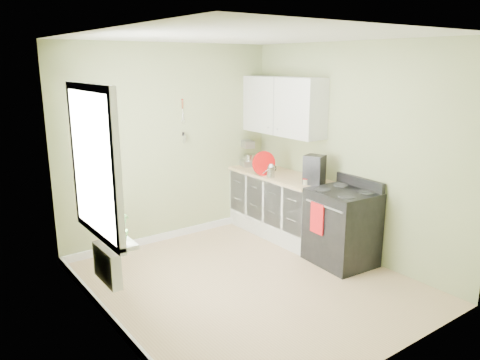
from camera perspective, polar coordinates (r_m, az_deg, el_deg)
floor at (r=5.46m, az=1.15°, el=-12.57°), size 3.20×3.60×0.02m
ceiling at (r=4.88m, az=1.31°, el=17.24°), size 3.20×3.60×0.02m
wall_back at (r=6.50m, az=-8.55°, el=4.31°), size 3.20×0.02×2.70m
wall_left at (r=4.25m, az=-16.30°, el=-1.41°), size 0.02×3.60×2.70m
wall_right at (r=6.10m, az=13.35°, el=3.42°), size 0.02×3.60×2.70m
base_cabinets at (r=6.78m, az=4.77°, el=-3.13°), size 0.60×1.60×0.87m
countertop at (r=6.66m, az=4.79°, el=0.60°), size 0.64×1.60×0.04m
upper_cabinets at (r=6.66m, az=5.28°, el=8.98°), size 0.35×1.40×0.80m
window at (r=4.48m, az=-17.49°, el=1.95°), size 0.06×1.14×1.44m
window_sill at (r=4.69m, az=-16.04°, el=-5.95°), size 0.18×1.14×0.04m
radiator at (r=4.76m, az=-15.89°, el=-9.93°), size 0.12×0.50×0.35m
wall_utensils at (r=6.54m, az=-6.94°, el=6.32°), size 0.02×0.14×0.58m
stove at (r=5.94m, az=12.31°, el=-5.56°), size 0.72×0.81×1.06m
stand_mixer at (r=7.16m, az=0.79°, el=3.28°), size 0.29×0.39×0.43m
kettle at (r=6.40m, az=3.77°, el=1.15°), size 0.19×0.11×0.20m
coffee_maker at (r=6.10m, az=9.03°, el=1.15°), size 0.29×0.30×0.38m
red_tray at (r=6.50m, az=2.92°, el=2.04°), size 0.35×0.15×0.34m
jar at (r=6.09m, az=7.98°, el=-0.17°), size 0.08×0.08×0.08m
plant_a at (r=4.28m, az=-14.21°, el=-5.13°), size 0.20×0.21×0.33m
plant_b at (r=4.51m, az=-15.41°, el=-4.39°), size 0.21×0.22×0.31m
plant_c at (r=4.97m, az=-17.58°, el=-2.80°), size 0.21×0.21×0.31m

